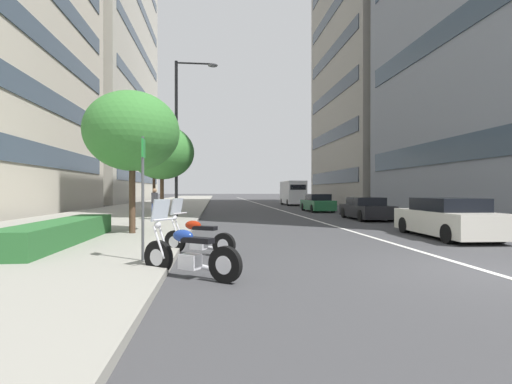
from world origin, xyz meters
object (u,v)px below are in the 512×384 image
at_px(motorcycle_far_end_row, 197,238).
at_px(motorcycle_under_tarp, 188,254).
at_px(delivery_van_ahead, 293,192).
at_px(street_tree_by_lamp_post, 162,152).
at_px(car_far_down_avenue, 317,203).
at_px(parking_sign_by_curb, 143,186).
at_px(street_lamp_with_banners, 182,126).
at_px(car_approaching_light, 366,209).
at_px(pedestrian_on_plaza, 155,204).
at_px(street_tree_near_plaza_corner, 132,132).
at_px(street_tree_mid_sidewalk, 154,152).
at_px(car_mid_block_traffic, 447,219).

bearing_deg(motorcycle_far_end_row, motorcycle_under_tarp, 118.50).
xyz_separation_m(delivery_van_ahead, street_tree_by_lamp_post, (-20.43, 12.03, 2.43)).
bearing_deg(car_far_down_avenue, parking_sign_by_curb, 154.73).
bearing_deg(motorcycle_under_tarp, street_lamp_with_banners, -49.54).
xyz_separation_m(motorcycle_far_end_row, parking_sign_by_curb, (-1.50, 1.09, 1.32)).
distance_m(car_far_down_avenue, delivery_van_ahead, 13.46).
height_order(delivery_van_ahead, street_lamp_with_banners, street_lamp_with_banners).
bearing_deg(car_approaching_light, pedestrian_on_plaza, 93.70).
height_order(motorcycle_under_tarp, car_approaching_light, motorcycle_under_tarp).
bearing_deg(street_tree_near_plaza_corner, car_far_down_avenue, -35.57).
xyz_separation_m(car_approaching_light, parking_sign_by_curb, (-12.50, 10.21, 1.15)).
bearing_deg(street_lamp_with_banners, street_tree_near_plaza_corner, 173.77).
relative_size(street_tree_near_plaza_corner, street_tree_mid_sidewalk, 0.84).
xyz_separation_m(car_far_down_avenue, pedestrian_on_plaza, (-8.85, 11.37, 0.32)).
bearing_deg(parking_sign_by_curb, car_far_down_avenue, -24.83).
distance_m(car_approaching_light, parking_sign_by_curb, 16.17).
distance_m(street_tree_near_plaza_corner, pedestrian_on_plaza, 7.23).
distance_m(car_far_down_avenue, street_tree_mid_sidewalk, 13.39).
height_order(car_far_down_avenue, street_tree_mid_sidewalk, street_tree_mid_sidewalk).
distance_m(parking_sign_by_curb, street_lamp_with_banners, 14.82).
xyz_separation_m(motorcycle_under_tarp, delivery_van_ahead, (35.44, -9.44, 1.03)).
bearing_deg(pedestrian_on_plaza, street_tree_mid_sidewalk, 102.26).
relative_size(street_tree_near_plaza_corner, pedestrian_on_plaza, 3.08).
bearing_deg(parking_sign_by_curb, pedestrian_on_plaza, 7.88).
bearing_deg(motorcycle_under_tarp, street_tree_by_lamp_post, -45.21).
distance_m(motorcycle_under_tarp, car_mid_block_traffic, 10.10).
xyz_separation_m(car_far_down_avenue, delivery_van_ahead, (13.41, -0.79, 0.82)).
relative_size(car_mid_block_traffic, parking_sign_by_curb, 1.71).
relative_size(motorcycle_far_end_row, car_far_down_avenue, 0.42).
relative_size(car_approaching_light, street_lamp_with_banners, 0.49).
height_order(motorcycle_far_end_row, street_tree_near_plaza_corner, street_tree_near_plaza_corner).
bearing_deg(motorcycle_under_tarp, car_far_down_avenue, -76.44).
height_order(street_lamp_with_banners, street_tree_by_lamp_post, street_lamp_with_banners).
relative_size(motorcycle_under_tarp, street_tree_near_plaza_corner, 0.38).
relative_size(motorcycle_under_tarp, car_approaching_light, 0.43).
distance_m(motorcycle_far_end_row, street_tree_near_plaza_corner, 5.73).
bearing_deg(street_lamp_with_banners, car_far_down_avenue, -56.76).
height_order(motorcycle_far_end_row, street_tree_mid_sidewalk, street_tree_mid_sidewalk).
xyz_separation_m(motorcycle_far_end_row, street_lamp_with_banners, (12.82, 1.52, 5.10)).
height_order(car_approaching_light, street_lamp_with_banners, street_lamp_with_banners).
relative_size(motorcycle_under_tarp, street_lamp_with_banners, 0.21).
bearing_deg(street_lamp_with_banners, street_tree_mid_sidewalk, 22.44).
bearing_deg(street_lamp_with_banners, pedestrian_on_plaza, 150.64).
xyz_separation_m(car_mid_block_traffic, car_approaching_light, (8.37, -0.50, -0.07)).
xyz_separation_m(car_approaching_light, street_tree_mid_sidewalk, (8.27, 13.30, 4.01)).
relative_size(delivery_van_ahead, street_lamp_with_banners, 0.67).
bearing_deg(motorcycle_under_tarp, pedestrian_on_plaza, -43.34).
bearing_deg(delivery_van_ahead, street_tree_near_plaza_corner, 158.54).
height_order(car_mid_block_traffic, pedestrian_on_plaza, pedestrian_on_plaza).
height_order(car_mid_block_traffic, street_tree_mid_sidewalk, street_tree_mid_sidewalk).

